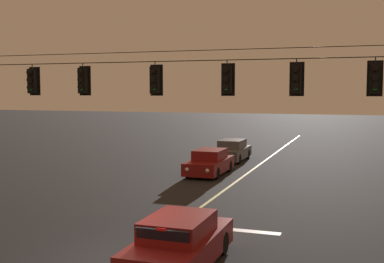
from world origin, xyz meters
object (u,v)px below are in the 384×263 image
Objects in this scene: traffic_light_far_right at (375,78)px; car_oncoming_trailing at (232,151)px; car_waiting_near_lane at (180,243)px; traffic_light_leftmost at (32,81)px; traffic_light_rightmost at (296,79)px; traffic_light_left_inner at (83,81)px; traffic_light_right_inner at (227,79)px; traffic_light_centre at (155,80)px; car_oncoming_lead at (209,163)px.

traffic_light_far_right is 0.28× the size of car_oncoming_trailing.
traffic_light_leftmost is at bearing 150.34° from car_waiting_near_lane.
car_oncoming_trailing is (-6.08, 15.55, -4.39)m from traffic_light_rightmost.
traffic_light_left_inner reaches higher than car_waiting_near_lane.
traffic_light_far_right is (4.74, 0.00, 0.00)m from traffic_light_right_inner.
traffic_light_leftmost is 1.00× the size of traffic_light_rightmost.
traffic_light_centre is at bearing 180.00° from traffic_light_rightmost.
traffic_light_centre is 2.66m from traffic_light_right_inner.
traffic_light_left_inner is at bearing -101.84° from car_oncoming_lead.
car_oncoming_lead is at bearing 130.35° from traffic_light_far_right.
traffic_light_leftmost is 1.00× the size of traffic_light_centre.
traffic_light_far_right is at bearing 0.00° from traffic_light_centre.
car_oncoming_trailing is (-3.66, 19.99, -0.00)m from car_waiting_near_lane.
car_waiting_near_lane is (7.80, -4.44, -4.39)m from traffic_light_leftmost.
traffic_light_centre reaches higher than car_waiting_near_lane.
traffic_light_centre is at bearing 180.00° from traffic_light_right_inner.
traffic_light_right_inner is 1.00× the size of traffic_light_rightmost.
traffic_light_far_right is at bearing -61.39° from car_oncoming_trailing.
traffic_light_left_inner is at bearing 180.00° from traffic_light_far_right.
traffic_light_right_inner is 0.28× the size of car_oncoming_lead.
traffic_light_leftmost is 0.28× the size of car_waiting_near_lane.
car_oncoming_lead is (-3.48, 14.21, -0.00)m from car_waiting_near_lane.
traffic_light_leftmost reaches higher than car_oncoming_trailing.
car_oncoming_lead is at bearing 121.11° from traffic_light_rightmost.
car_waiting_near_lane is (-0.08, -4.44, -4.39)m from traffic_light_right_inner.
car_oncoming_lead is at bearing 66.16° from traffic_light_leftmost.
car_waiting_near_lane is at bearing -79.62° from car_oncoming_trailing.
traffic_light_left_inner is (2.27, 0.00, 0.00)m from traffic_light_leftmost.
car_oncoming_trailing is at bearing 75.10° from traffic_light_leftmost.
traffic_light_far_right is (2.40, 0.00, 0.00)m from traffic_light_rightmost.
traffic_light_centre reaches higher than car_oncoming_lead.
traffic_light_left_inner and traffic_light_right_inner have the same top height.
traffic_light_rightmost is 6.69m from car_waiting_near_lane.
traffic_light_right_inner is 2.33m from traffic_light_rightmost.
traffic_light_leftmost is 16.68m from car_oncoming_trailing.
car_oncoming_trailing is at bearing 103.54° from traffic_light_right_inner.
car_waiting_near_lane is (2.58, -4.44, -4.39)m from traffic_light_centre.
car_oncoming_lead is (-5.90, 9.77, -4.39)m from traffic_light_rightmost.
car_oncoming_trailing is at bearing 111.34° from traffic_light_rightmost.
traffic_light_leftmost and traffic_light_left_inner have the same top height.
traffic_light_far_right reaches higher than car_waiting_near_lane.
traffic_light_leftmost is at bearing 180.00° from traffic_light_right_inner.
traffic_light_rightmost is (2.33, 0.00, 0.00)m from traffic_light_right_inner.
traffic_light_right_inner is at bearing 0.00° from traffic_light_leftmost.
traffic_light_far_right is 0.28× the size of car_waiting_near_lane.
car_waiting_near_lane is 0.98× the size of car_oncoming_lead.
traffic_light_rightmost reaches higher than car_oncoming_lead.
traffic_light_centre is 6.75m from car_waiting_near_lane.
traffic_light_leftmost is 12.62m from traffic_light_far_right.
traffic_light_right_inner is 6.24m from car_waiting_near_lane.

